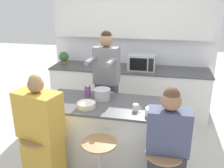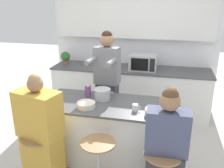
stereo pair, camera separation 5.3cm
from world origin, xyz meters
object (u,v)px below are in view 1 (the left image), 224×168
Objects in this scene: kitchen_island at (111,133)px; microwave at (142,62)px; bar_stool_center at (100,164)px; person_seated_near at (167,155)px; bar_stool_leftmost at (40,159)px; fruit_bowl at (154,112)px; coffee_cup_near at (136,107)px; banana_bunch at (55,103)px; juice_carton at (88,92)px; person_wrapped_blanket at (41,137)px; cooking_pot at (102,94)px; potted_plant at (64,57)px; person_cooking at (107,87)px.

kitchen_island is 1.75m from microwave.
bar_stool_center is 0.49× the size of person_seated_near.
bar_stool_leftmost is (-0.72, -0.67, -0.05)m from kitchen_island.
kitchen_island is 3.56× the size of microwave.
fruit_bowl reaches higher than kitchen_island.
banana_bunch is at bearing -176.45° from coffee_cup_near.
bar_stool_center is 2.35m from microwave.
fruit_bowl is 1.02m from juice_carton.
microwave is at bearing 82.19° from person_wrapped_blanket.
fruit_bowl is 1.15× the size of banana_bunch.
kitchen_island reaches higher than bar_stool_center.
fruit_bowl is (0.73, -0.33, -0.04)m from cooking_pot.
potted_plant is (-0.63, 1.87, 0.14)m from banana_bunch.
person_cooking is (0.53, 1.26, 0.49)m from bar_stool_leftmost.
person_seated_near is 0.70m from coffee_cup_near.
coffee_cup_near is (0.54, -0.73, 0.04)m from person_cooking.
person_cooking reaches higher than person_seated_near.
bar_stool_center is 0.89m from fruit_bowl.
banana_bunch is (-0.70, 0.42, 0.52)m from bar_stool_center.
cooking_pot is 0.22m from juice_carton.
kitchen_island is at bearing 90.00° from bar_stool_center.
person_wrapped_blanket is at bearing 178.41° from person_seated_near.
coffee_cup_near is at bearing -47.82° from person_cooking.
coffee_cup_near is at bearing 161.48° from fruit_bowl.
bar_stool_center is 3.21× the size of fruit_bowl.
juice_carton is at bearing -112.83° from microwave.
fruit_bowl is at bearing -40.60° from person_cooking.
microwave is (-0.33, 1.83, 0.13)m from fruit_bowl.
bar_stool_leftmost is at bearing -126.06° from cooking_pot.
banana_bunch is at bearing -132.50° from juice_carton.
kitchen_island is at bearing 43.06° from bar_stool_leftmost.
cooking_pot is at bearing -52.59° from potted_plant.
banana_bunch is 0.71× the size of potted_plant.
cooking_pot is at bearing -78.75° from person_cooking.
potted_plant is at bearing 104.68° from bar_stool_leftmost.
banana_bunch is 0.49m from juice_carton.
bar_stool_leftmost is 3.68× the size of banana_bunch.
person_wrapped_blanket reaches higher than person_seated_near.
bar_stool_leftmost is 1.45m from person_cooking.
person_wrapped_blanket is at bearing -106.77° from person_cooking.
coffee_cup_near is 0.56× the size of banana_bunch.
kitchen_island is 0.66m from juice_carton.
microwave is at bearing 67.17° from juice_carton.
person_cooking reaches higher than person_wrapped_blanket.
microwave reaches higher than juice_carton.
coffee_cup_near is (0.49, -0.25, -0.03)m from cooking_pot.
person_cooking is (-0.19, 0.59, 0.44)m from kitchen_island.
cooking_pot is (0.05, -0.47, 0.08)m from person_cooking.
bar_stool_leftmost is 6.59× the size of coffee_cup_near.
bar_stool_leftmost is 3.21× the size of fruit_bowl.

